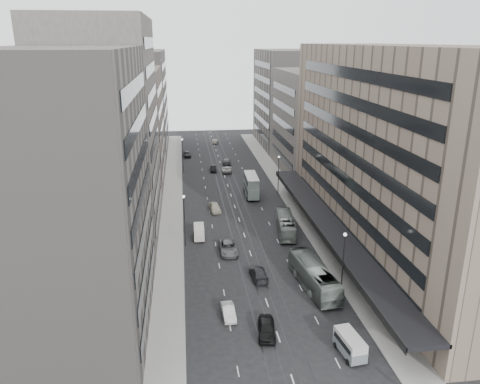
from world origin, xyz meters
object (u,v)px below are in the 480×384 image
double_decker (251,185)px  vw_microbus (350,344)px  panel_van (199,232)px  sedan_0 (267,329)px  sedan_1 (228,312)px  bus_near (314,276)px  sedan_2 (228,248)px  bus_far (286,224)px

double_decker → vw_microbus: (2.51, -51.63, -1.15)m
double_decker → panel_van: bearing=-117.6°
vw_microbus → sedan_0: 8.94m
sedan_0 → sedan_1: bearing=140.9°
vw_microbus → sedan_1: size_ratio=1.10×
panel_van → bus_near: bearing=-50.1°
vw_microbus → sedan_1: vw_microbus is taller
sedan_0 → sedan_2: 21.27m
sedan_0 → panel_van: bearing=110.8°
sedan_2 → sedan_0: bearing=-85.1°
vw_microbus → sedan_2: size_ratio=0.79×
double_decker → sedan_1: double_decker is taller
sedan_1 → sedan_2: size_ratio=0.71×
panel_van → sedan_1: bearing=-82.9°
sedan_0 → bus_far: bearing=81.2°
bus_near → sedan_0: size_ratio=2.60×
panel_van → sedan_0: 27.49m
bus_far → vw_microbus: (-0.38, -31.98, -0.22)m
panel_van → sedan_2: (4.18, -5.60, -0.48)m
bus_near → panel_van: bearing=-57.2°
double_decker → sedan_1: (-9.06, -43.27, -1.76)m
double_decker → panel_van: 23.56m
bus_near → bus_far: size_ratio=1.14×
sedan_1 → bus_near: bearing=21.9°
double_decker → sedan_2: (-7.36, -26.12, -1.64)m
sedan_0 → sedan_1: size_ratio=1.17×
bus_near → double_decker: 37.98m
double_decker → sedan_0: bearing=-94.6°
sedan_1 → panel_van: bearing=93.2°
double_decker → sedan_0: 47.60m
panel_van → sedan_0: size_ratio=0.78×
bus_near → panel_van: (-14.08, 17.37, -0.43)m
bus_far → sedan_2: bus_far is taller
bus_near → sedan_2: (-9.91, 11.77, -0.91)m
sedan_0 → vw_microbus: bearing=-21.4°
sedan_1 → sedan_2: (1.70, 17.15, 0.12)m
panel_van → sedan_1: (2.47, -22.75, -0.60)m
double_decker → vw_microbus: bearing=-85.4°
double_decker → sedan_1: size_ratio=2.06×
vw_microbus → panel_van: panel_van is taller
double_decker → bus_near: bearing=-84.4°
bus_far → panel_van: bearing=10.7°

